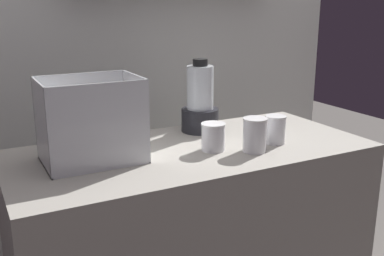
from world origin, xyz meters
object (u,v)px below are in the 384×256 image
blender_pitcher (200,103)px  juice_cup_mango_middle (275,131)px  carrot_display_bin (89,136)px  juice_cup_mango_left (255,137)px  juice_cup_orange_far_left (213,138)px

blender_pitcher → juice_cup_mango_middle: 0.36m
carrot_display_bin → juice_cup_mango_middle: bearing=-10.4°
juice_cup_mango_left → juice_cup_mango_middle: bearing=20.2°
juice_cup_mango_left → blender_pitcher: bearing=97.6°
juice_cup_orange_far_left → juice_cup_mango_left: size_ratio=0.82×
blender_pitcher → juice_cup_mango_middle: (0.18, -0.30, -0.07)m
blender_pitcher → juice_cup_mango_left: 0.36m
juice_cup_orange_far_left → juice_cup_mango_middle: (0.27, -0.04, 0.00)m
carrot_display_bin → juice_cup_mango_middle: size_ratio=3.02×
juice_cup_orange_far_left → carrot_display_bin: bearing=167.9°
blender_pitcher → juice_cup_mango_middle: size_ratio=2.80×
juice_cup_orange_far_left → juice_cup_mango_left: 0.16m
carrot_display_bin → juice_cup_mango_middle: (0.71, -0.13, -0.04)m
blender_pitcher → juice_cup_mango_middle: blender_pitcher is taller
carrot_display_bin → juice_cup_mango_left: carrot_display_bin is taller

